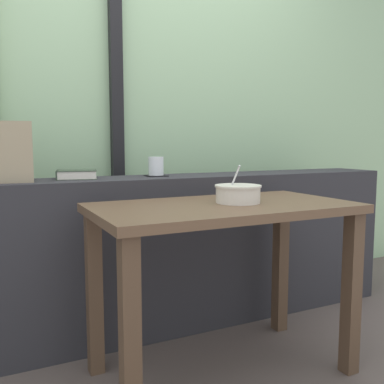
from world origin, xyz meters
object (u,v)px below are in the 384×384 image
juice_glass (156,167)px  soup_bowl (238,194)px  breakfast_table (223,236)px  closed_book (76,174)px  coaster_square (156,176)px

juice_glass → soup_bowl: (0.14, -0.55, -0.09)m
breakfast_table → juice_glass: (-0.08, 0.55, 0.26)m
closed_book → soup_bowl: soup_bowl is taller
closed_book → juice_glass: bearing=-2.9°
coaster_square → juice_glass: size_ratio=1.05×
coaster_square → breakfast_table: bearing=-82.1°
coaster_square → juice_glass: 0.05m
breakfast_table → juice_glass: size_ratio=11.12×
juice_glass → soup_bowl: size_ratio=0.50×
coaster_square → closed_book: closed_book is taller
juice_glass → closed_book: bearing=177.1°
soup_bowl → breakfast_table: bearing=-179.0°
juice_glass → closed_book: (-0.40, 0.02, -0.03)m
juice_glass → soup_bowl: 0.57m
coaster_square → juice_glass: bearing=0.0°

